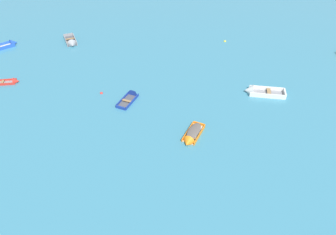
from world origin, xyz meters
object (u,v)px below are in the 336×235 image
at_px(rowboat_deep_blue_near_left, 132,96).
at_px(rowboat_blue_foreground_center, 8,45).
at_px(rowboat_orange_outer_right, 191,136).
at_px(rowboat_white_back_row_left, 257,92).
at_px(mooring_buoy_outer_edge, 101,93).
at_px(rowboat_red_far_back, 11,82).
at_px(rowboat_grey_near_right, 71,43).
at_px(mooring_buoy_near_foreground, 225,41).

xyz_separation_m(rowboat_deep_blue_near_left, rowboat_blue_foreground_center, (-17.35, 9.57, 0.05)).
bearing_deg(rowboat_deep_blue_near_left, rowboat_orange_outer_right, -42.29).
xyz_separation_m(rowboat_white_back_row_left, mooring_buoy_outer_edge, (-15.47, -1.40, -0.22)).
relative_size(rowboat_blue_foreground_center, mooring_buoy_outer_edge, 11.45).
bearing_deg(mooring_buoy_outer_edge, rowboat_red_far_back, 173.74).
relative_size(rowboat_deep_blue_near_left, rowboat_orange_outer_right, 0.98).
bearing_deg(rowboat_deep_blue_near_left, rowboat_red_far_back, 173.68).
xyz_separation_m(rowboat_grey_near_right, mooring_buoy_outer_edge, (6.49, -10.50, -0.20)).
height_order(rowboat_blue_foreground_center, rowboat_white_back_row_left, rowboat_white_back_row_left).
height_order(rowboat_blue_foreground_center, rowboat_grey_near_right, rowboat_grey_near_right).
bearing_deg(rowboat_grey_near_right, rowboat_white_back_row_left, -22.53).
relative_size(rowboat_orange_outer_right, rowboat_red_far_back, 1.10).
distance_m(rowboat_blue_foreground_center, rowboat_red_far_back, 9.22).
bearing_deg(rowboat_red_far_back, rowboat_orange_outer_right, -20.04).
relative_size(rowboat_deep_blue_near_left, mooring_buoy_near_foreground, 9.97).
bearing_deg(rowboat_orange_outer_right, rowboat_deep_blue_near_left, 137.71).
distance_m(rowboat_grey_near_right, mooring_buoy_outer_edge, 12.35).
height_order(rowboat_orange_outer_right, rowboat_red_far_back, rowboat_orange_outer_right).
xyz_separation_m(rowboat_deep_blue_near_left, rowboat_red_far_back, (-13.00, 1.44, -0.01)).
bearing_deg(rowboat_red_far_back, rowboat_blue_foreground_center, 118.16).
bearing_deg(mooring_buoy_near_foreground, mooring_buoy_outer_edge, -134.55).
bearing_deg(rowboat_blue_foreground_center, rowboat_grey_near_right, 9.50).
height_order(rowboat_deep_blue_near_left, rowboat_blue_foreground_center, rowboat_blue_foreground_center).
distance_m(rowboat_grey_near_right, rowboat_white_back_row_left, 23.77).
xyz_separation_m(rowboat_orange_outer_right, rowboat_grey_near_right, (-15.69, 16.38, -0.04)).
distance_m(rowboat_blue_foreground_center, mooring_buoy_outer_edge, 16.94).
distance_m(rowboat_deep_blue_near_left, rowboat_orange_outer_right, 8.20).
xyz_separation_m(rowboat_orange_outer_right, mooring_buoy_near_foreground, (3.65, 18.93, -0.23)).
height_order(rowboat_grey_near_right, rowboat_white_back_row_left, rowboat_white_back_row_left).
bearing_deg(rowboat_blue_foreground_center, rowboat_white_back_row_left, -14.75).
bearing_deg(mooring_buoy_outer_edge, rowboat_blue_foreground_center, 147.05).
relative_size(rowboat_blue_foreground_center, rowboat_white_back_row_left, 0.87).
bearing_deg(mooring_buoy_outer_edge, rowboat_grey_near_right, 121.70).
height_order(rowboat_deep_blue_near_left, rowboat_red_far_back, rowboat_deep_blue_near_left).
relative_size(rowboat_deep_blue_near_left, rowboat_white_back_row_left, 0.79).
relative_size(rowboat_orange_outer_right, rowboat_blue_foreground_center, 0.92).
bearing_deg(rowboat_white_back_row_left, rowboat_deep_blue_near_left, -171.89).
xyz_separation_m(rowboat_red_far_back, mooring_buoy_outer_edge, (9.86, -1.08, -0.12)).
bearing_deg(rowboat_deep_blue_near_left, rowboat_blue_foreground_center, 151.12).
bearing_deg(mooring_buoy_near_foreground, rowboat_orange_outer_right, -100.90).
bearing_deg(rowboat_red_far_back, rowboat_deep_blue_near_left, -6.32).
distance_m(rowboat_deep_blue_near_left, rowboat_blue_foreground_center, 19.82).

